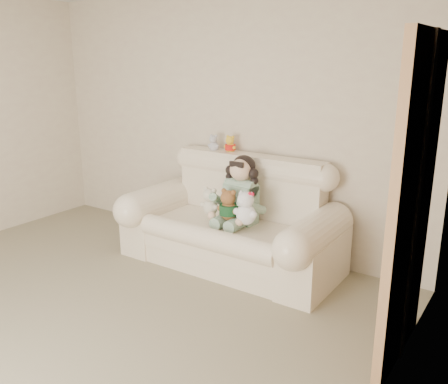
% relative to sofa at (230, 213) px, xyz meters
% --- Properties ---
extents(floor, '(5.00, 5.00, 0.00)m').
position_rel_sofa_xyz_m(floor, '(-0.47, -2.00, -0.52)').
color(floor, gray).
rests_on(floor, ground).
extents(wall_back, '(4.50, 0.00, 4.50)m').
position_rel_sofa_xyz_m(wall_back, '(-0.47, 0.50, 0.78)').
color(wall_back, beige).
rests_on(wall_back, ground).
extents(wall_right, '(0.00, 5.00, 5.00)m').
position_rel_sofa_xyz_m(wall_right, '(1.78, -2.00, 0.78)').
color(wall_right, beige).
rests_on(wall_right, ground).
extents(sofa, '(2.10, 0.95, 1.03)m').
position_rel_sofa_xyz_m(sofa, '(0.00, 0.00, 0.00)').
color(sofa, '#F1E8C3').
rests_on(sofa, floor).
extents(door_panel, '(0.06, 0.90, 2.10)m').
position_rel_sofa_xyz_m(door_panel, '(1.75, -0.60, 0.54)').
color(door_panel, '#BA7C4F').
rests_on(door_panel, floor).
extents(seated_child, '(0.44, 0.51, 0.66)m').
position_rel_sofa_xyz_m(seated_child, '(0.07, 0.08, 0.23)').
color(seated_child, '#2E7142').
rests_on(seated_child, sofa).
extents(brown_teddy, '(0.24, 0.20, 0.34)m').
position_rel_sofa_xyz_m(brown_teddy, '(0.07, -0.12, 0.16)').
color(brown_teddy, brown).
rests_on(brown_teddy, sofa).
extents(white_cat, '(0.26, 0.21, 0.37)m').
position_rel_sofa_xyz_m(white_cat, '(0.26, -0.13, 0.17)').
color(white_cat, white).
rests_on(white_cat, sofa).
extents(cream_teddy, '(0.24, 0.21, 0.32)m').
position_rel_sofa_xyz_m(cream_teddy, '(-0.16, -0.10, 0.14)').
color(cream_teddy, beige).
rests_on(cream_teddy, sofa).
extents(yellow_mini_bear, '(0.15, 0.12, 0.21)m').
position_rel_sofa_xyz_m(yellow_mini_bear, '(-0.25, 0.38, 0.60)').
color(yellow_mini_bear, yellow).
rests_on(yellow_mini_bear, sofa).
extents(grey_mini_plush, '(0.16, 0.14, 0.21)m').
position_rel_sofa_xyz_m(grey_mini_plush, '(-0.43, 0.35, 0.60)').
color(grey_mini_plush, silver).
rests_on(grey_mini_plush, sofa).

